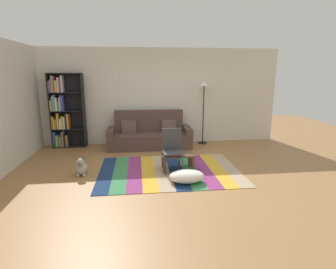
% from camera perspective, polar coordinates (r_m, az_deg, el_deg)
% --- Properties ---
extents(ground_plane, '(14.00, 14.00, 0.00)m').
position_cam_1_polar(ground_plane, '(5.59, 1.00, -8.11)').
color(ground_plane, '#9E7042').
extents(back_wall, '(6.80, 0.10, 2.70)m').
position_cam_1_polar(back_wall, '(7.78, -1.45, 8.12)').
color(back_wall, silver).
rests_on(back_wall, ground_plane).
extents(left_wall, '(0.10, 5.50, 2.70)m').
position_cam_1_polar(left_wall, '(6.54, -31.12, 5.32)').
color(left_wall, beige).
rests_on(left_wall, ground_plane).
extents(rug, '(2.91, 2.06, 0.01)m').
position_cam_1_polar(rug, '(5.67, 0.30, -7.74)').
color(rug, navy).
rests_on(rug, ground_plane).
extents(couch, '(2.26, 0.80, 1.00)m').
position_cam_1_polar(couch, '(7.39, -3.98, -0.13)').
color(couch, '#4C3833').
rests_on(couch, ground_plane).
extents(bookshelf, '(0.90, 0.28, 2.02)m').
position_cam_1_polar(bookshelf, '(7.81, -21.43, 4.54)').
color(bookshelf, black).
rests_on(bookshelf, ground_plane).
extents(coffee_table, '(0.67, 0.43, 0.35)m').
position_cam_1_polar(coffee_table, '(5.65, 2.08, -4.78)').
color(coffee_table, '#513826').
rests_on(coffee_table, rug).
extents(pouf, '(0.66, 0.43, 0.23)m').
position_cam_1_polar(pouf, '(5.07, 4.01, -8.89)').
color(pouf, white).
rests_on(pouf, rug).
extents(dog, '(0.22, 0.35, 0.40)m').
position_cam_1_polar(dog, '(5.68, -17.95, -6.71)').
color(dog, '#9E998E').
rests_on(dog, ground_plane).
extents(standing_lamp, '(0.32, 0.32, 1.80)m').
position_cam_1_polar(standing_lamp, '(7.67, 7.67, 9.08)').
color(standing_lamp, black).
rests_on(standing_lamp, ground_plane).
extents(tv_remote, '(0.12, 0.15, 0.02)m').
position_cam_1_polar(tv_remote, '(5.64, 0.90, -3.93)').
color(tv_remote, black).
rests_on(tv_remote, coffee_table).
extents(folding_chair, '(0.40, 0.40, 0.90)m').
position_cam_1_polar(folding_chair, '(5.50, 0.90, -2.59)').
color(folding_chair, '#38383D').
rests_on(folding_chair, ground_plane).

